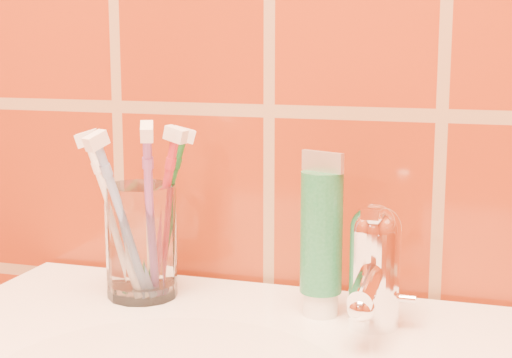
% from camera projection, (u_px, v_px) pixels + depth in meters
% --- Properties ---
extents(glass_tumbler, '(0.09, 0.09, 0.12)m').
position_uv_depth(glass_tumbler, '(141.00, 241.00, 0.82)').
color(glass_tumbler, white).
rests_on(glass_tumbler, pedestal_sink).
extents(toothpaste_tube, '(0.05, 0.04, 0.16)m').
position_uv_depth(toothpaste_tube, '(321.00, 240.00, 0.76)').
color(toothpaste_tube, white).
rests_on(toothpaste_tube, pedestal_sink).
extents(faucet, '(0.05, 0.11, 0.12)m').
position_uv_depth(faucet, '(374.00, 263.00, 0.73)').
color(faucet, white).
rests_on(faucet, pedestal_sink).
extents(toothbrush_0, '(0.08, 0.08, 0.19)m').
position_uv_depth(toothbrush_0, '(162.00, 213.00, 0.81)').
color(toothbrush_0, '#AE2531').
rests_on(toothbrush_0, glass_tumbler).
extents(toothbrush_1, '(0.12, 0.10, 0.19)m').
position_uv_depth(toothbrush_1, '(163.00, 212.00, 0.83)').
color(toothbrush_1, '#1C6A2D').
rests_on(toothbrush_1, glass_tumbler).
extents(toothbrush_2, '(0.10, 0.14, 0.21)m').
position_uv_depth(toothbrush_2, '(150.00, 215.00, 0.79)').
color(toothbrush_2, '#81418D').
rests_on(toothbrush_2, glass_tumbler).
extents(toothbrush_3, '(0.11, 0.10, 0.19)m').
position_uv_depth(toothbrush_3, '(115.00, 217.00, 0.81)').
color(toothbrush_3, white).
rests_on(toothbrush_3, glass_tumbler).
extents(toothbrush_4, '(0.10, 0.15, 0.20)m').
position_uv_depth(toothbrush_4, '(124.00, 220.00, 0.79)').
color(toothbrush_4, '#7696D2').
rests_on(toothbrush_4, glass_tumbler).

